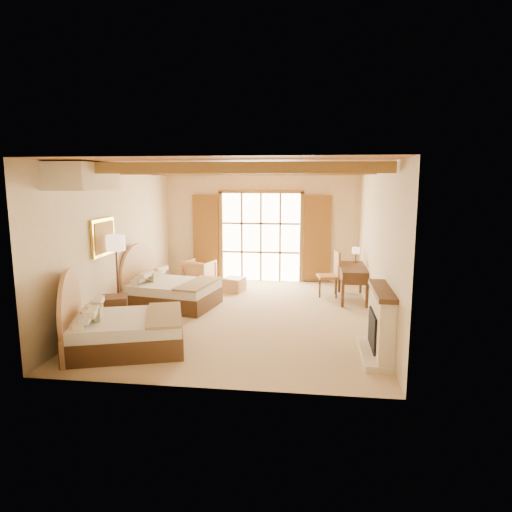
% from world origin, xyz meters
% --- Properties ---
extents(floor, '(7.00, 7.00, 0.00)m').
position_xyz_m(floor, '(0.00, 0.00, 0.00)').
color(floor, '#D0AF87').
rests_on(floor, ground).
extents(wall_back, '(5.50, 0.00, 5.50)m').
position_xyz_m(wall_back, '(0.00, 3.50, 1.60)').
color(wall_back, beige).
rests_on(wall_back, ground).
extents(wall_left, '(0.00, 7.00, 7.00)m').
position_xyz_m(wall_left, '(-2.75, 0.00, 1.60)').
color(wall_left, beige).
rests_on(wall_left, ground).
extents(wall_right, '(0.00, 7.00, 7.00)m').
position_xyz_m(wall_right, '(2.75, 0.00, 1.60)').
color(wall_right, beige).
rests_on(wall_right, ground).
extents(ceiling, '(7.00, 7.00, 0.00)m').
position_xyz_m(ceiling, '(0.00, 0.00, 3.20)').
color(ceiling, '#BA6D3A').
rests_on(ceiling, ground).
extents(ceiling_beams, '(5.39, 4.60, 0.18)m').
position_xyz_m(ceiling_beams, '(0.00, 0.00, 3.08)').
color(ceiling_beams, olive).
rests_on(ceiling_beams, ceiling).
extents(french_doors, '(3.95, 0.08, 2.60)m').
position_xyz_m(french_doors, '(0.00, 3.44, 1.25)').
color(french_doors, white).
rests_on(french_doors, ground).
extents(fireplace, '(0.46, 1.40, 1.16)m').
position_xyz_m(fireplace, '(2.60, -2.00, 0.51)').
color(fireplace, beige).
rests_on(fireplace, ground).
extents(painting, '(0.06, 0.95, 0.75)m').
position_xyz_m(painting, '(-2.70, -0.75, 1.75)').
color(painting, gold).
rests_on(painting, wall_left).
extents(canopy_valance, '(0.70, 1.40, 0.45)m').
position_xyz_m(canopy_valance, '(-2.40, -2.00, 2.95)').
color(canopy_valance, beige).
rests_on(canopy_valance, ceiling).
extents(bed_near, '(2.31, 1.94, 1.26)m').
position_xyz_m(bed_near, '(-1.81, -2.22, 0.38)').
color(bed_near, '#463116').
rests_on(bed_near, floor).
extents(bed_far, '(2.14, 1.75, 1.25)m').
position_xyz_m(bed_far, '(-1.84, 0.51, 0.38)').
color(bed_far, '#463116').
rests_on(bed_far, floor).
extents(nightstand, '(0.64, 0.64, 0.59)m').
position_xyz_m(nightstand, '(-2.44, -0.97, 0.30)').
color(nightstand, '#463116').
rests_on(nightstand, floor).
extents(floor_lamp, '(0.38, 0.38, 1.78)m').
position_xyz_m(floor_lamp, '(-2.50, -0.65, 1.51)').
color(floor_lamp, '#3D271D').
rests_on(floor_lamp, floor).
extents(armchair, '(0.91, 0.92, 0.69)m').
position_xyz_m(armchair, '(-1.64, 2.72, 0.34)').
color(armchair, '#B17F51').
rests_on(armchair, floor).
extents(ottoman, '(0.61, 0.61, 0.36)m').
position_xyz_m(ottoman, '(-0.55, 2.07, 0.18)').
color(ottoman, tan).
rests_on(ottoman, floor).
extents(desk, '(0.70, 1.54, 0.82)m').
position_xyz_m(desk, '(2.45, 1.61, 0.44)').
color(desk, '#463116').
rests_on(desk, floor).
extents(desk_chair, '(0.58, 0.58, 1.14)m').
position_xyz_m(desk_chair, '(1.90, 1.89, 0.35)').
color(desk_chair, '#B16934').
rests_on(desk_chair, floor).
extents(desk_lamp, '(0.19, 0.19, 0.38)m').
position_xyz_m(desk_lamp, '(2.56, 2.17, 1.11)').
color(desk_lamp, '#3D271D').
rests_on(desk_lamp, desk).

